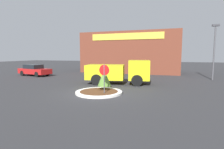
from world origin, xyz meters
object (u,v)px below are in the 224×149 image
object	(u,v)px
utility_truck	(119,72)
parked_sedan_red	(34,70)
stop_sign	(104,74)
light_pole	(214,47)

from	to	relation	value
utility_truck	parked_sedan_red	xyz separation A→B (m)	(-12.25, 2.66, -0.43)
stop_sign	light_pole	world-z (taller)	light_pole
stop_sign	light_pole	size ratio (longest dim) A/B	0.35
stop_sign	utility_truck	xyz separation A→B (m)	(-0.38, 4.71, -0.27)
stop_sign	utility_truck	bearing A→B (deg)	94.58
stop_sign	light_pole	bearing A→B (deg)	50.58
parked_sedan_red	light_pole	xyz separation A→B (m)	(21.21, 3.06, 2.77)
utility_truck	parked_sedan_red	distance (m)	12.54
light_pole	parked_sedan_red	bearing A→B (deg)	-171.78
utility_truck	parked_sedan_red	bearing A→B (deg)	156.70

